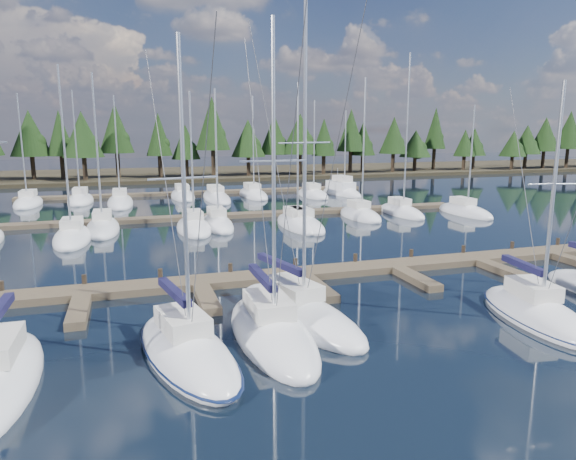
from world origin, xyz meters
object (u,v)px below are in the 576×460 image
object	(u,v)px
front_sailboat_3	(298,313)
front_sailboat_4	(536,314)
front_sailboat_2	(271,332)
main_dock	(304,277)
motor_yacht_right	(340,191)
front_sailboat_1	(187,351)

from	to	relation	value
front_sailboat_3	front_sailboat_4	bearing A→B (deg)	-17.87
front_sailboat_2	front_sailboat_3	size ratio (longest dim) A/B	0.92
main_dock	front_sailboat_3	world-z (taller)	front_sailboat_3
front_sailboat_2	motor_yacht_right	size ratio (longest dim) A/B	1.55
front_sailboat_4	main_dock	bearing A→B (deg)	131.64
front_sailboat_1	motor_yacht_right	distance (m)	52.06
front_sailboat_1	front_sailboat_2	xyz separation A→B (m)	(3.58, 0.80, 0.01)
front_sailboat_2	front_sailboat_3	bearing A→B (deg)	46.39
front_sailboat_2	front_sailboat_4	world-z (taller)	front_sailboat_2
front_sailboat_3	front_sailboat_4	xyz separation A→B (m)	(10.41, -3.36, -0.01)
front_sailboat_2	motor_yacht_right	distance (m)	49.68
front_sailboat_3	main_dock	bearing A→B (deg)	68.15
front_sailboat_1	front_sailboat_3	bearing A→B (deg)	26.44
front_sailboat_1	front_sailboat_4	world-z (taller)	front_sailboat_1
front_sailboat_3	front_sailboat_2	bearing A→B (deg)	-133.61
main_dock	front_sailboat_4	size ratio (longest dim) A/B	3.86
main_dock	front_sailboat_1	world-z (taller)	front_sailboat_1
front_sailboat_1	main_dock	bearing A→B (deg)	47.69
front_sailboat_1	front_sailboat_2	world-z (taller)	front_sailboat_2
main_dock	front_sailboat_2	bearing A→B (deg)	-118.19
front_sailboat_2	front_sailboat_1	bearing A→B (deg)	-167.44
front_sailboat_1	motor_yacht_right	size ratio (longest dim) A/B	1.45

